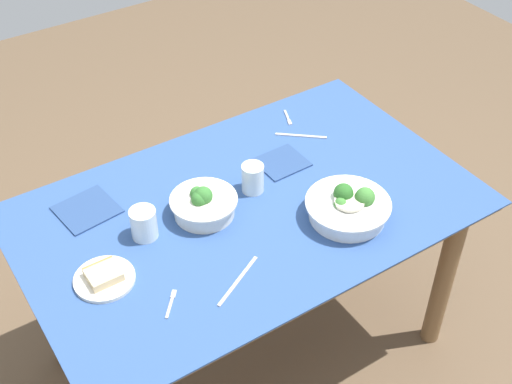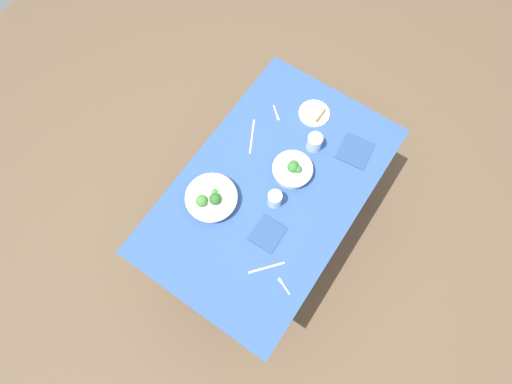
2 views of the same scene
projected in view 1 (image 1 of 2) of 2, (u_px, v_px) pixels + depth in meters
ground_plane at (249, 346)px, 2.70m from camera, size 6.00×6.00×0.00m
dining_table at (248, 231)px, 2.29m from camera, size 1.46×0.91×0.74m
broccoli_bowl_far at (348, 207)px, 2.15m from camera, size 0.27×0.27×0.11m
broccoli_bowl_near at (203, 204)px, 2.16m from camera, size 0.22×0.22×0.11m
bread_side_plate at (104, 277)px, 1.97m from camera, size 0.18×0.18×0.04m
water_glass_center at (253, 178)px, 2.25m from camera, size 0.07×0.07×0.10m
water_glass_side at (144, 224)px, 2.08m from camera, size 0.08×0.08×0.10m
fork_by_far_bowl at (288, 118)px, 2.59m from camera, size 0.05×0.09×0.00m
fork_by_near_bowl at (171, 303)px, 1.91m from camera, size 0.07×0.08×0.00m
table_knife_left at (301, 136)px, 2.51m from camera, size 0.15×0.13×0.00m
table_knife_right at (238, 281)px, 1.97m from camera, size 0.19×0.11×0.00m
napkin_folded_upper at (282, 162)px, 2.39m from camera, size 0.17×0.15×0.01m
napkin_folded_lower at (87, 210)px, 2.20m from camera, size 0.20×0.19×0.01m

